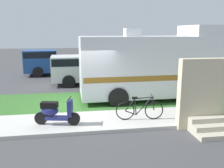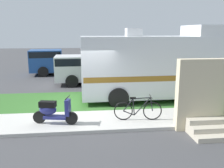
# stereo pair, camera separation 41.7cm
# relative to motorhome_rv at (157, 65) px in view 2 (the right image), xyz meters

# --- Properties ---
(ground_plane) EXTENTS (80.00, 80.00, 0.00)m
(ground_plane) POSITION_rel_motorhome_rv_xyz_m (-3.40, -1.58, -1.69)
(ground_plane) COLOR #424244
(sidewalk) EXTENTS (24.00, 2.00, 0.12)m
(sidewalk) POSITION_rel_motorhome_rv_xyz_m (-3.40, -2.78, -1.63)
(sidewalk) COLOR beige
(sidewalk) RESTS_ON ground
(grass_strip) EXTENTS (24.00, 3.40, 0.08)m
(grass_strip) POSITION_rel_motorhome_rv_xyz_m (-3.40, -0.08, -1.65)
(grass_strip) COLOR #336628
(grass_strip) RESTS_ON ground
(motorhome_rv) EXTENTS (6.96, 2.57, 3.54)m
(motorhome_rv) POSITION_rel_motorhome_rv_xyz_m (0.00, 0.00, 0.00)
(motorhome_rv) COLOR silver
(motorhome_rv) RESTS_ON ground
(scooter) EXTENTS (1.56, 0.60, 0.97)m
(scooter) POSITION_rel_motorhome_rv_xyz_m (-4.51, -3.02, -1.11)
(scooter) COLOR black
(scooter) RESTS_ON ground
(bicycle) EXTENTS (1.72, 0.52, 0.89)m
(bicycle) POSITION_rel_motorhome_rv_xyz_m (-1.54, -3.00, -1.19)
(bicycle) COLOR black
(bicycle) RESTS_ON ground
(pickup_truck_near) EXTENTS (5.36, 2.26, 1.78)m
(pickup_truck_near) POSITION_rel_motorhome_rv_xyz_m (-3.10, 4.05, -0.73)
(pickup_truck_near) COLOR silver
(pickup_truck_near) RESTS_ON ground
(pickup_truck_far) EXTENTS (5.38, 2.45, 1.89)m
(pickup_truck_far) POSITION_rel_motorhome_rv_xyz_m (-5.48, 7.81, -0.69)
(pickup_truck_far) COLOR #1E478C
(pickup_truck_far) RESTS_ON ground
(porch_steps) EXTENTS (2.00, 1.26, 2.40)m
(porch_steps) POSITION_rel_motorhome_rv_xyz_m (0.57, -3.87, -0.72)
(porch_steps) COLOR #BCB29E
(porch_steps) RESTS_ON ground
(bottle_green) EXTENTS (0.07, 0.07, 0.26)m
(bottle_green) POSITION_rel_motorhome_rv_xyz_m (1.16, -3.28, -1.46)
(bottle_green) COLOR #B2B2B7
(bottle_green) RESTS_ON ground
(bottle_spare) EXTENTS (0.07, 0.07, 0.24)m
(bottle_spare) POSITION_rel_motorhome_rv_xyz_m (1.36, -2.74, -1.47)
(bottle_spare) COLOR brown
(bottle_spare) RESTS_ON ground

